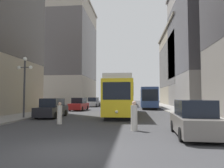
{
  "coord_description": "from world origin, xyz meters",
  "views": [
    {
      "loc": [
        2.36,
        -7.75,
        1.99
      ],
      "look_at": [
        0.33,
        12.93,
        3.22
      ],
      "focal_mm": 34.23,
      "sensor_mm": 36.0,
      "label": 1
    }
  ],
  "objects_px": {
    "parked_car_right_far": "(194,120)",
    "lamp_post_left_near": "(25,77)",
    "parked_car_left_mid": "(52,108)",
    "pedestrian_crossing_far": "(60,114)",
    "parked_car_left_near": "(79,105)",
    "transit_bus": "(148,97)",
    "streetcar": "(121,96)",
    "parked_car_left_far": "(93,102)",
    "pedestrian_crossing_near": "(134,117)"
  },
  "relations": [
    {
      "from": "parked_car_left_near",
      "to": "transit_bus",
      "type": "bearing_deg",
      "value": 35.31
    },
    {
      "from": "parked_car_right_far",
      "to": "parked_car_left_far",
      "type": "xyz_separation_m",
      "value": [
        -10.79,
        30.41,
        0.0
      ]
    },
    {
      "from": "streetcar",
      "to": "lamp_post_left_near",
      "type": "height_order",
      "value": "lamp_post_left_near"
    },
    {
      "from": "streetcar",
      "to": "parked_car_left_far",
      "type": "xyz_separation_m",
      "value": [
        -6.49,
        17.85,
        -1.26
      ]
    },
    {
      "from": "parked_car_left_mid",
      "to": "parked_car_left_far",
      "type": "xyz_separation_m",
      "value": [
        0.0,
        21.52,
        -0.0
      ]
    },
    {
      "from": "transit_bus",
      "to": "pedestrian_crossing_near",
      "type": "relative_size",
      "value": 6.43
    },
    {
      "from": "streetcar",
      "to": "parked_car_left_mid",
      "type": "bearing_deg",
      "value": -150.36
    },
    {
      "from": "streetcar",
      "to": "parked_car_left_near",
      "type": "distance_m",
      "value": 9.41
    },
    {
      "from": "parked_car_left_near",
      "to": "parked_car_left_mid",
      "type": "relative_size",
      "value": 1.01
    },
    {
      "from": "transit_bus",
      "to": "streetcar",
      "type": "bearing_deg",
      "value": -104.57
    },
    {
      "from": "transit_bus",
      "to": "pedestrian_crossing_near",
      "type": "xyz_separation_m",
      "value": [
        -2.57,
        -24.55,
        -1.14
      ]
    },
    {
      "from": "pedestrian_crossing_near",
      "to": "transit_bus",
      "type": "bearing_deg",
      "value": 136.43
    },
    {
      "from": "streetcar",
      "to": "pedestrian_crossing_near",
      "type": "distance_m",
      "value": 11.09
    },
    {
      "from": "parked_car_left_far",
      "to": "lamp_post_left_near",
      "type": "distance_m",
      "value": 23.58
    },
    {
      "from": "streetcar",
      "to": "pedestrian_crossing_near",
      "type": "bearing_deg",
      "value": -82.88
    },
    {
      "from": "parked_car_left_near",
      "to": "parked_car_left_far",
      "type": "height_order",
      "value": "same"
    },
    {
      "from": "parked_car_left_far",
      "to": "lamp_post_left_near",
      "type": "relative_size",
      "value": 0.84
    },
    {
      "from": "parked_car_left_near",
      "to": "parked_car_left_mid",
      "type": "xyz_separation_m",
      "value": [
        -0.0,
        -10.36,
        -0.0
      ]
    },
    {
      "from": "parked_car_right_far",
      "to": "parked_car_left_near",
      "type": "bearing_deg",
      "value": -57.9
    },
    {
      "from": "parked_car_left_near",
      "to": "lamp_post_left_near",
      "type": "height_order",
      "value": "lamp_post_left_near"
    },
    {
      "from": "parked_car_left_far",
      "to": "lamp_post_left_near",
      "type": "height_order",
      "value": "lamp_post_left_near"
    },
    {
      "from": "transit_bus",
      "to": "lamp_post_left_near",
      "type": "distance_m",
      "value": 22.77
    },
    {
      "from": "parked_car_left_far",
      "to": "pedestrian_crossing_near",
      "type": "distance_m",
      "value": 29.83
    },
    {
      "from": "parked_car_left_near",
      "to": "parked_car_right_far",
      "type": "xyz_separation_m",
      "value": [
        10.79,
        -19.26,
        -0.0
      ]
    },
    {
      "from": "parked_car_left_far",
      "to": "parked_car_left_mid",
      "type": "bearing_deg",
      "value": -87.06
    },
    {
      "from": "parked_car_left_mid",
      "to": "lamp_post_left_near",
      "type": "bearing_deg",
      "value": -137.19
    },
    {
      "from": "parked_car_left_mid",
      "to": "pedestrian_crossing_far",
      "type": "distance_m",
      "value": 5.42
    },
    {
      "from": "parked_car_left_mid",
      "to": "streetcar",
      "type": "bearing_deg",
      "value": 28.6
    },
    {
      "from": "streetcar",
      "to": "pedestrian_crossing_near",
      "type": "height_order",
      "value": "streetcar"
    },
    {
      "from": "transit_bus",
      "to": "parked_car_left_near",
      "type": "xyz_separation_m",
      "value": [
        -10.38,
        -6.91,
        -1.1
      ]
    },
    {
      "from": "parked_car_left_near",
      "to": "lamp_post_left_near",
      "type": "xyz_separation_m",
      "value": [
        -1.9,
        -12.18,
        2.86
      ]
    },
    {
      "from": "streetcar",
      "to": "parked_car_left_far",
      "type": "relative_size",
      "value": 3.03
    },
    {
      "from": "parked_car_left_near",
      "to": "parked_car_left_mid",
      "type": "bearing_deg",
      "value": -88.35
    },
    {
      "from": "parked_car_right_far",
      "to": "streetcar",
      "type": "bearing_deg",
      "value": -68.26
    },
    {
      "from": "parked_car_left_mid",
      "to": "parked_car_right_far",
      "type": "xyz_separation_m",
      "value": [
        10.79,
        -8.89,
        -0.0
      ]
    },
    {
      "from": "parked_car_left_near",
      "to": "streetcar",
      "type": "bearing_deg",
      "value": -44.26
    },
    {
      "from": "streetcar",
      "to": "parked_car_left_near",
      "type": "height_order",
      "value": "streetcar"
    },
    {
      "from": "streetcar",
      "to": "parked_car_left_far",
      "type": "height_order",
      "value": "streetcar"
    },
    {
      "from": "parked_car_right_far",
      "to": "lamp_post_left_near",
      "type": "xyz_separation_m",
      "value": [
        -12.69,
        7.08,
        2.86
      ]
    },
    {
      "from": "streetcar",
      "to": "transit_bus",
      "type": "distance_m",
      "value": 14.16
    },
    {
      "from": "transit_bus",
      "to": "parked_car_left_mid",
      "type": "xyz_separation_m",
      "value": [
        -10.38,
        -17.28,
        -1.1
      ]
    },
    {
      "from": "pedestrian_crossing_far",
      "to": "lamp_post_left_near",
      "type": "height_order",
      "value": "lamp_post_left_near"
    },
    {
      "from": "streetcar",
      "to": "parked_car_left_near",
      "type": "relative_size",
      "value": 2.84
    },
    {
      "from": "pedestrian_crossing_near",
      "to": "pedestrian_crossing_far",
      "type": "height_order",
      "value": "pedestrian_crossing_near"
    },
    {
      "from": "parked_car_left_near",
      "to": "pedestrian_crossing_near",
      "type": "height_order",
      "value": "parked_car_left_near"
    },
    {
      "from": "pedestrian_crossing_far",
      "to": "streetcar",
      "type": "bearing_deg",
      "value": -81.47
    },
    {
      "from": "parked_car_left_far",
      "to": "pedestrian_crossing_near",
      "type": "xyz_separation_m",
      "value": [
        7.81,
        -28.79,
        -0.04
      ]
    },
    {
      "from": "transit_bus",
      "to": "pedestrian_crossing_near",
      "type": "bearing_deg",
      "value": -94.59
    },
    {
      "from": "parked_car_left_near",
      "to": "pedestrian_crossing_far",
      "type": "height_order",
      "value": "parked_car_left_near"
    },
    {
      "from": "lamp_post_left_near",
      "to": "parked_car_left_far",
      "type": "bearing_deg",
      "value": 85.34
    }
  ]
}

